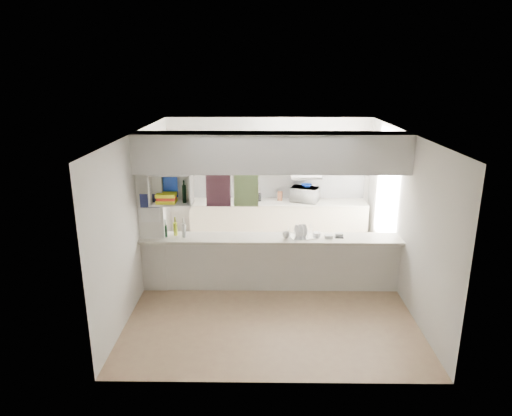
{
  "coord_description": "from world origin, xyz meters",
  "views": [
    {
      "loc": [
        -0.15,
        -6.92,
        3.5
      ],
      "look_at": [
        -0.24,
        0.5,
        1.26
      ],
      "focal_mm": 32.0,
      "sensor_mm": 36.0,
      "label": 1
    }
  ],
  "objects_px": {
    "dish_rack": "(303,232)",
    "bowl": "(306,186)",
    "microwave": "(305,194)",
    "wine_bottles": "(175,230)"
  },
  "relations": [
    {
      "from": "bowl",
      "to": "dish_rack",
      "type": "bearing_deg",
      "value": -96.59
    },
    {
      "from": "dish_rack",
      "to": "bowl",
      "type": "bearing_deg",
      "value": 64.47
    },
    {
      "from": "dish_rack",
      "to": "wine_bottles",
      "type": "relative_size",
      "value": 1.39
    },
    {
      "from": "microwave",
      "to": "wine_bottles",
      "type": "distance_m",
      "value": 3.1
    },
    {
      "from": "dish_rack",
      "to": "wine_bottles",
      "type": "height_order",
      "value": "wine_bottles"
    },
    {
      "from": "microwave",
      "to": "bowl",
      "type": "relative_size",
      "value": 2.45
    },
    {
      "from": "dish_rack",
      "to": "microwave",
      "type": "bearing_deg",
      "value": 65.15
    },
    {
      "from": "microwave",
      "to": "bowl",
      "type": "distance_m",
      "value": 0.18
    },
    {
      "from": "bowl",
      "to": "wine_bottles",
      "type": "height_order",
      "value": "bowl"
    },
    {
      "from": "dish_rack",
      "to": "wine_bottles",
      "type": "xyz_separation_m",
      "value": [
        -2.07,
        -0.0,
        0.03
      ]
    }
  ]
}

